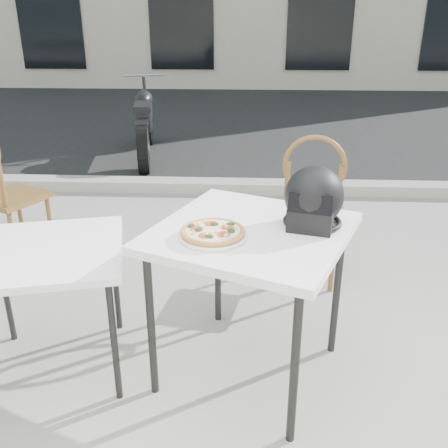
{
  "coord_description": "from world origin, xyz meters",
  "views": [
    {
      "loc": [
        0.03,
        -2.22,
        1.82
      ],
      "look_at": [
        -0.08,
        -0.05,
        0.9
      ],
      "focal_mm": 40.0,
      "sensor_mm": 36.0,
      "label": 1
    }
  ],
  "objects_px": {
    "pizza": "(213,231)",
    "motorcycle": "(145,124)",
    "cafe_chair_main": "(312,203)",
    "helmet": "(314,200)",
    "cafe_table_side": "(47,260)",
    "cafe_table_main": "(251,243)",
    "plate": "(213,236)"
  },
  "relations": [
    {
      "from": "pizza",
      "to": "motorcycle",
      "type": "relative_size",
      "value": 0.18
    },
    {
      "from": "cafe_table_main",
      "to": "plate",
      "type": "height_order",
      "value": "plate"
    },
    {
      "from": "cafe_table_main",
      "to": "cafe_chair_main",
      "type": "distance_m",
      "value": 1.09
    },
    {
      "from": "helmet",
      "to": "cafe_table_side",
      "type": "distance_m",
      "value": 1.38
    },
    {
      "from": "cafe_chair_main",
      "to": "cafe_table_side",
      "type": "bearing_deg",
      "value": 45.42
    },
    {
      "from": "plate",
      "to": "cafe_chair_main",
      "type": "relative_size",
      "value": 0.37
    },
    {
      "from": "cafe_chair_main",
      "to": "helmet",
      "type": "bearing_deg",
      "value": 93.02
    },
    {
      "from": "plate",
      "to": "cafe_table_main",
      "type": "bearing_deg",
      "value": 33.44
    },
    {
      "from": "cafe_chair_main",
      "to": "cafe_table_main",
      "type": "bearing_deg",
      "value": 77.57
    },
    {
      "from": "cafe_table_side",
      "to": "motorcycle",
      "type": "distance_m",
      "value": 4.4
    },
    {
      "from": "cafe_table_main",
      "to": "cafe_table_side",
      "type": "relative_size",
      "value": 1.27
    },
    {
      "from": "plate",
      "to": "motorcycle",
      "type": "xyz_separation_m",
      "value": [
        -1.24,
        4.48,
        -0.4
      ]
    },
    {
      "from": "pizza",
      "to": "helmet",
      "type": "bearing_deg",
      "value": 20.42
    },
    {
      "from": "cafe_table_main",
      "to": "pizza",
      "type": "relative_size",
      "value": 3.09
    },
    {
      "from": "pizza",
      "to": "cafe_chair_main",
      "type": "xyz_separation_m",
      "value": [
        0.6,
        1.12,
        -0.26
      ]
    },
    {
      "from": "cafe_table_main",
      "to": "motorcycle",
      "type": "distance_m",
      "value": 4.59
    },
    {
      "from": "motorcycle",
      "to": "helmet",
      "type": "bearing_deg",
      "value": -77.55
    },
    {
      "from": "pizza",
      "to": "cafe_chair_main",
      "type": "bearing_deg",
      "value": 61.59
    },
    {
      "from": "helmet",
      "to": "cafe_chair_main",
      "type": "distance_m",
      "value": 1.01
    },
    {
      "from": "cafe_table_main",
      "to": "cafe_chair_main",
      "type": "xyz_separation_m",
      "value": [
        0.42,
        1.0,
        -0.15
      ]
    },
    {
      "from": "pizza",
      "to": "cafe_table_side",
      "type": "distance_m",
      "value": 0.89
    },
    {
      "from": "plate",
      "to": "cafe_chair_main",
      "type": "height_order",
      "value": "cafe_chair_main"
    },
    {
      "from": "pizza",
      "to": "helmet",
      "type": "relative_size",
      "value": 1.04
    },
    {
      "from": "helmet",
      "to": "cafe_chair_main",
      "type": "bearing_deg",
      "value": 97.3
    },
    {
      "from": "cafe_table_main",
      "to": "cafe_table_side",
      "type": "bearing_deg",
      "value": -178.84
    },
    {
      "from": "pizza",
      "to": "helmet",
      "type": "distance_m",
      "value": 0.52
    },
    {
      "from": "plate",
      "to": "cafe_table_side",
      "type": "distance_m",
      "value": 0.89
    },
    {
      "from": "cafe_table_side",
      "to": "pizza",
      "type": "bearing_deg",
      "value": -6.51
    },
    {
      "from": "cafe_table_main",
      "to": "pizza",
      "type": "distance_m",
      "value": 0.24
    },
    {
      "from": "pizza",
      "to": "cafe_table_side",
      "type": "xyz_separation_m",
      "value": [
        -0.86,
        0.1,
        -0.22
      ]
    },
    {
      "from": "helmet",
      "to": "cafe_chair_main",
      "type": "relative_size",
      "value": 0.33
    },
    {
      "from": "helmet",
      "to": "motorcycle",
      "type": "distance_m",
      "value": 4.66
    }
  ]
}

